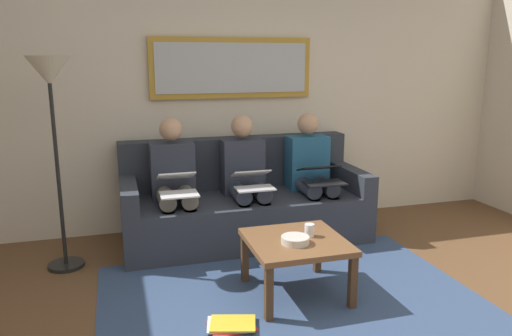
# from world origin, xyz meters

# --- Properties ---
(wall_rear) EXTENTS (6.00, 0.12, 2.60)m
(wall_rear) POSITION_xyz_m (0.00, -2.60, 1.30)
(wall_rear) COLOR beige
(wall_rear) RESTS_ON ground_plane
(area_rug) EXTENTS (2.60, 1.80, 0.01)m
(area_rug) POSITION_xyz_m (0.00, -0.85, 0.00)
(area_rug) COLOR #33476B
(area_rug) RESTS_ON ground_plane
(couch) EXTENTS (2.20, 0.90, 0.90)m
(couch) POSITION_xyz_m (0.00, -2.12, 0.31)
(couch) COLOR #2D333D
(couch) RESTS_ON ground_plane
(framed_mirror) EXTENTS (1.56, 0.05, 0.57)m
(framed_mirror) POSITION_xyz_m (0.00, -2.51, 1.55)
(framed_mirror) COLOR #B7892D
(coffee_table) EXTENTS (0.67, 0.67, 0.41)m
(coffee_table) POSITION_xyz_m (-0.06, -0.90, 0.36)
(coffee_table) COLOR brown
(coffee_table) RESTS_ON ground_plane
(cup) EXTENTS (0.07, 0.07, 0.09)m
(cup) POSITION_xyz_m (-0.17, -0.93, 0.46)
(cup) COLOR silver
(cup) RESTS_ON coffee_table
(bowl) EXTENTS (0.19, 0.19, 0.05)m
(bowl) POSITION_xyz_m (-0.02, -0.83, 0.44)
(bowl) COLOR beige
(bowl) RESTS_ON coffee_table
(person_left) EXTENTS (0.38, 0.58, 1.14)m
(person_left) POSITION_xyz_m (-0.64, -2.05, 0.61)
(person_left) COLOR #235B84
(person_left) RESTS_ON couch
(laptop_black) EXTENTS (0.35, 0.35, 0.15)m
(laptop_black) POSITION_xyz_m (-0.64, -1.81, 0.63)
(laptop_black) COLOR black
(person_middle) EXTENTS (0.38, 0.58, 1.14)m
(person_middle) POSITION_xyz_m (0.00, -2.05, 0.61)
(person_middle) COLOR #2D3342
(person_middle) RESTS_ON couch
(laptop_silver) EXTENTS (0.32, 0.34, 0.15)m
(laptop_silver) POSITION_xyz_m (0.00, -1.81, 0.62)
(laptop_silver) COLOR silver
(person_right) EXTENTS (0.38, 0.58, 1.14)m
(person_right) POSITION_xyz_m (0.64, -2.05, 0.61)
(person_right) COLOR #2D3342
(person_right) RESTS_ON couch
(laptop_white) EXTENTS (0.31, 0.39, 0.17)m
(laptop_white) POSITION_xyz_m (0.64, -1.82, 0.63)
(laptop_white) COLOR white
(magazine_stack) EXTENTS (0.34, 0.27, 0.03)m
(magazine_stack) POSITION_xyz_m (0.48, -0.59, 0.02)
(magazine_stack) COLOR red
(magazine_stack) RESTS_ON ground_plane
(standing_lamp) EXTENTS (0.32, 0.32, 1.66)m
(standing_lamp) POSITION_xyz_m (1.55, -1.85, 1.37)
(standing_lamp) COLOR black
(standing_lamp) RESTS_ON ground_plane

